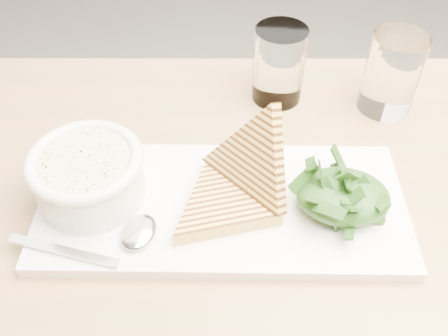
# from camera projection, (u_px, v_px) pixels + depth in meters

# --- Properties ---
(table_top) EXTENTS (1.15, 0.83, 0.04)m
(table_top) POSITION_uv_depth(u_px,v_px,m) (319.00, 255.00, 0.56)
(table_top) COLOR olive
(table_top) RESTS_ON ground
(table_leg_bl) EXTENTS (0.06, 0.06, 0.70)m
(table_leg_bl) POSITION_uv_depth(u_px,v_px,m) (61.00, 213.00, 1.08)
(table_leg_bl) COLOR olive
(table_leg_bl) RESTS_ON ground
(platter) EXTENTS (0.43, 0.22, 0.02)m
(platter) POSITION_uv_depth(u_px,v_px,m) (222.00, 206.00, 0.58)
(platter) COLOR white
(platter) RESTS_ON table_top
(soup_bowl) EXTENTS (0.12, 0.12, 0.05)m
(soup_bowl) POSITION_uv_depth(u_px,v_px,m) (90.00, 180.00, 0.56)
(soup_bowl) COLOR white
(soup_bowl) RESTS_ON platter
(soup) EXTENTS (0.10, 0.10, 0.01)m
(soup) POSITION_uv_depth(u_px,v_px,m) (84.00, 162.00, 0.54)
(soup) COLOR beige
(soup) RESTS_ON soup_bowl
(bowl_rim) EXTENTS (0.13, 0.13, 0.01)m
(bowl_rim) POSITION_uv_depth(u_px,v_px,m) (84.00, 161.00, 0.54)
(bowl_rim) COLOR white
(bowl_rim) RESTS_ON soup_bowl
(sandwich_flat) EXTENTS (0.18, 0.18, 0.02)m
(sandwich_flat) POSITION_uv_depth(u_px,v_px,m) (221.00, 206.00, 0.56)
(sandwich_flat) COLOR gold
(sandwich_flat) RESTS_ON platter
(sandwich_lean) EXTENTS (0.19, 0.19, 0.16)m
(sandwich_lean) POSITION_uv_depth(u_px,v_px,m) (253.00, 159.00, 0.55)
(sandwich_lean) COLOR gold
(sandwich_lean) RESTS_ON sandwich_flat
(salad_base) EXTENTS (0.10, 0.08, 0.04)m
(salad_base) POSITION_uv_depth(u_px,v_px,m) (343.00, 196.00, 0.55)
(salad_base) COLOR black
(salad_base) RESTS_ON platter
(arugula_pile) EXTENTS (0.11, 0.10, 0.05)m
(arugula_pile) POSITION_uv_depth(u_px,v_px,m) (344.00, 192.00, 0.55)
(arugula_pile) COLOR #255817
(arugula_pile) RESTS_ON platter
(spoon_bowl) EXTENTS (0.04, 0.06, 0.01)m
(spoon_bowl) POSITION_uv_depth(u_px,v_px,m) (139.00, 232.00, 0.53)
(spoon_bowl) COLOR silver
(spoon_bowl) RESTS_ON platter
(spoon_handle) EXTENTS (0.13, 0.03, 0.00)m
(spoon_handle) POSITION_uv_depth(u_px,v_px,m) (63.00, 251.00, 0.52)
(spoon_handle) COLOR silver
(spoon_handle) RESTS_ON platter
(glass_near) EXTENTS (0.07, 0.07, 0.11)m
(glass_near) POSITION_uv_depth(u_px,v_px,m) (279.00, 65.00, 0.69)
(glass_near) COLOR white
(glass_near) RESTS_ON table_top
(glass_far) EXTENTS (0.07, 0.07, 0.11)m
(glass_far) POSITION_uv_depth(u_px,v_px,m) (392.00, 74.00, 0.68)
(glass_far) COLOR white
(glass_far) RESTS_ON table_top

